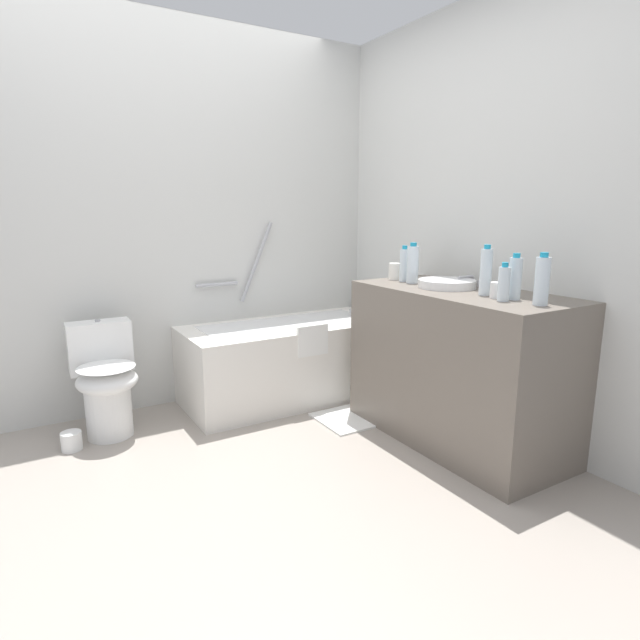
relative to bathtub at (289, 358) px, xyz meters
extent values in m
plane|color=#9E9389|center=(-0.79, -0.89, -0.29)|extent=(4.18, 4.18, 0.00)
cube|color=silver|center=(-0.79, 0.38, 0.96)|extent=(3.58, 0.10, 2.50)
cube|color=silver|center=(0.85, -0.89, 0.96)|extent=(0.10, 2.84, 2.50)
cube|color=white|center=(0.00, 0.00, -0.02)|extent=(1.45, 0.65, 0.53)
cube|color=white|center=(0.00, 0.00, 0.20)|extent=(1.19, 0.47, 0.09)
cylinder|color=#A9A9AE|center=(0.56, 0.00, 0.28)|extent=(0.09, 0.03, 0.03)
cylinder|color=#A9A9AE|center=(-0.10, 0.30, 0.65)|extent=(0.26, 0.03, 0.56)
cylinder|color=#A9A9AE|center=(-0.40, 0.30, 0.51)|extent=(0.30, 0.03, 0.03)
cube|color=white|center=(0.01, -0.32, 0.19)|extent=(0.22, 0.03, 0.20)
cylinder|color=white|center=(-1.21, -0.04, -0.11)|extent=(0.26, 0.26, 0.35)
ellipsoid|color=white|center=(-1.21, -0.08, 0.06)|extent=(0.34, 0.36, 0.14)
ellipsoid|color=white|center=(-1.21, -0.08, 0.15)|extent=(0.33, 0.34, 0.02)
cube|color=white|center=(-1.20, 0.14, 0.22)|extent=(0.36, 0.17, 0.30)
cylinder|color=#A5A5AA|center=(-1.20, 0.14, 0.37)|extent=(0.03, 0.03, 0.01)
cube|color=#6B6056|center=(0.50, -1.10, 0.15)|extent=(0.60, 1.27, 0.87)
cylinder|color=white|center=(0.50, -0.99, 0.61)|extent=(0.32, 0.32, 0.05)
cylinder|color=#ADADB2|center=(0.70, -0.99, 0.61)|extent=(0.02, 0.02, 0.05)
cylinder|color=#ADADB2|center=(0.65, -0.99, 0.64)|extent=(0.11, 0.02, 0.02)
cylinder|color=#ADADB2|center=(0.70, -1.05, 0.60)|extent=(0.03, 0.03, 0.04)
cylinder|color=#ADADB2|center=(0.70, -0.93, 0.60)|extent=(0.03, 0.03, 0.04)
cylinder|color=silver|center=(0.48, -1.62, 0.70)|extent=(0.07, 0.07, 0.22)
cylinder|color=teal|center=(0.48, -1.62, 0.82)|extent=(0.04, 0.04, 0.02)
cylinder|color=silver|center=(0.48, -1.28, 0.70)|extent=(0.06, 0.06, 0.24)
cylinder|color=teal|center=(0.48, -1.28, 0.83)|extent=(0.03, 0.03, 0.02)
cylinder|color=silver|center=(0.42, -1.45, 0.67)|extent=(0.06, 0.06, 0.16)
cylinder|color=teal|center=(0.42, -1.45, 0.76)|extent=(0.03, 0.03, 0.02)
cylinder|color=silver|center=(0.46, -0.66, 0.68)|extent=(0.06, 0.06, 0.20)
cylinder|color=teal|center=(0.46, -0.66, 0.79)|extent=(0.03, 0.03, 0.02)
cylinder|color=silver|center=(0.46, -0.74, 0.70)|extent=(0.07, 0.07, 0.22)
cylinder|color=teal|center=(0.46, -0.74, 0.82)|extent=(0.04, 0.04, 0.02)
cylinder|color=silver|center=(0.50, -1.45, 0.69)|extent=(0.06, 0.06, 0.20)
cylinder|color=teal|center=(0.50, -1.45, 0.80)|extent=(0.03, 0.03, 0.02)
cylinder|color=white|center=(0.46, -0.57, 0.64)|extent=(0.08, 0.08, 0.10)
cylinder|color=white|center=(0.46, -1.38, 0.63)|extent=(0.07, 0.07, 0.08)
cube|color=white|center=(0.20, -0.56, -0.28)|extent=(0.50, 0.39, 0.01)
cylinder|color=white|center=(-1.42, -0.12, -0.24)|extent=(0.11, 0.11, 0.10)
camera|label=1|loc=(-1.61, -3.12, 1.02)|focal=29.11mm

